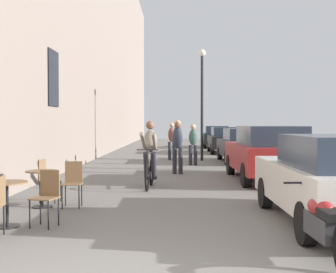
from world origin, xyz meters
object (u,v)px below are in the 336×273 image
at_px(cafe_chair_mid_toward_wall, 73,181).
at_px(parked_car_nearest, 332,178).
at_px(street_lamp, 202,90).
at_px(pedestrian_near, 178,144).
at_px(cafe_chair_near_toward_wall, 47,194).
at_px(cafe_chair_mid_toward_street, 47,177).
at_px(pedestrian_furthest, 172,139).
at_px(parked_car_fourth, 225,140).
at_px(pedestrian_far, 193,142).
at_px(pedestrian_mid, 178,142).
at_px(cyclist_on_bicycle, 150,156).
at_px(cafe_table_mid, 42,181).
at_px(parked_car_third, 242,145).
at_px(parked_car_fifth, 216,136).
at_px(parked_car_second, 267,152).
at_px(cafe_table_near, 7,194).
at_px(parked_motorcycle, 324,227).

height_order(cafe_chair_mid_toward_wall, parked_car_nearest, parked_car_nearest).
distance_m(cafe_chair_mid_toward_wall, street_lamp, 11.93).
bearing_deg(pedestrian_near, cafe_chair_near_toward_wall, -105.55).
height_order(cafe_chair_mid_toward_street, pedestrian_near, pedestrian_near).
bearing_deg(parked_car_nearest, pedestrian_furthest, 101.81).
relative_size(cafe_chair_mid_toward_wall, parked_car_fourth, 0.22).
distance_m(cafe_chair_mid_toward_wall, pedestrian_furthest, 11.75).
bearing_deg(street_lamp, pedestrian_far, -102.18).
bearing_deg(pedestrian_mid, street_lamp, 74.62).
relative_size(cyclist_on_bicycle, pedestrian_near, 1.03).
bearing_deg(cafe_table_mid, parked_car_fourth, 72.12).
bearing_deg(parked_car_nearest, cafe_chair_near_toward_wall, -177.90).
bearing_deg(cyclist_on_bicycle, pedestrian_far, 77.96).
distance_m(street_lamp, parked_car_third, 3.00).
distance_m(cyclist_on_bicycle, parked_car_nearest, 5.37).
distance_m(pedestrian_mid, street_lamp, 4.59).
bearing_deg(cyclist_on_bicycle, pedestrian_mid, 80.88).
xyz_separation_m(pedestrian_near, pedestrian_far, (0.61, 3.15, -0.05)).
relative_size(cafe_table_mid, cafe_chair_mid_toward_wall, 0.81).
bearing_deg(parked_car_fifth, cafe_chair_mid_toward_wall, -102.09).
xyz_separation_m(street_lamp, parked_car_second, (1.48, -7.05, -2.29)).
relative_size(cafe_table_near, cafe_chair_mid_toward_wall, 0.81).
xyz_separation_m(pedestrian_mid, parked_car_second, (2.56, -3.12, -0.18)).
relative_size(pedestrian_near, parked_car_fourth, 0.42).
bearing_deg(parked_car_second, parked_car_fourth, 89.74).
xyz_separation_m(pedestrian_near, pedestrian_furthest, (-0.26, 5.72, -0.02)).
height_order(parked_car_second, parked_motorcycle, parked_car_second).
bearing_deg(parked_car_second, cafe_chair_mid_toward_street, -145.51).
bearing_deg(parked_car_fourth, cafe_table_mid, -107.88).
bearing_deg(pedestrian_mid, pedestrian_near, -90.09).
distance_m(pedestrian_furthest, street_lamp, 2.57).
distance_m(cafe_chair_mid_toward_street, street_lamp, 11.65).
bearing_deg(cafe_table_mid, pedestrian_near, 65.90).
bearing_deg(pedestrian_furthest, parked_motorcycle, -82.41).
bearing_deg(parked_car_nearest, cyclist_on_bicycle, 126.72).
xyz_separation_m(cafe_chair_near_toward_wall, pedestrian_furthest, (1.85, 13.29, 0.43)).
xyz_separation_m(cafe_table_mid, parked_car_fifth, (5.30, 22.11, 0.24)).
bearing_deg(cafe_chair_near_toward_wall, cafe_table_mid, 108.86).
bearing_deg(pedestrian_near, pedestrian_furthest, 92.56).
height_order(parked_car_nearest, parked_car_second, parked_car_second).
xyz_separation_m(cafe_chair_mid_toward_street, parked_car_nearest, (5.22, -2.04, 0.24)).
bearing_deg(parked_car_second, cafe_table_mid, -141.02).
xyz_separation_m(parked_car_nearest, parked_car_third, (0.23, 11.87, -0.01)).
distance_m(pedestrian_mid, pedestrian_far, 1.85).
xyz_separation_m(parked_car_second, parked_car_fifth, (0.08, 17.88, -0.05)).
distance_m(cafe_chair_near_toward_wall, parked_car_second, 7.50).
bearing_deg(parked_car_second, pedestrian_far, 111.89).
xyz_separation_m(cafe_chair_near_toward_wall, cyclist_on_bicycle, (1.39, 4.47, 0.29)).
distance_m(pedestrian_far, parked_car_third, 2.49).
relative_size(cafe_chair_mid_toward_street, parked_car_nearest, 0.22).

